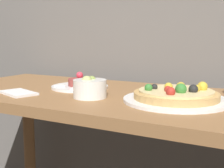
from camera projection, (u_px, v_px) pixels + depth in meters
dining_table at (118, 124)px, 1.14m from camera, size 1.46×0.61×0.76m
pizza_plate at (176, 96)px, 0.99m from camera, size 0.34×0.34×0.07m
tartare_plate at (80, 85)px, 1.25m from camera, size 0.23×0.23×0.07m
small_bowl at (90, 88)px, 1.05m from camera, size 0.11×0.11×0.07m
napkin at (18, 93)px, 1.12m from camera, size 0.17×0.13×0.01m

